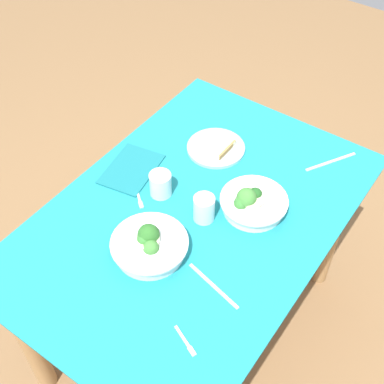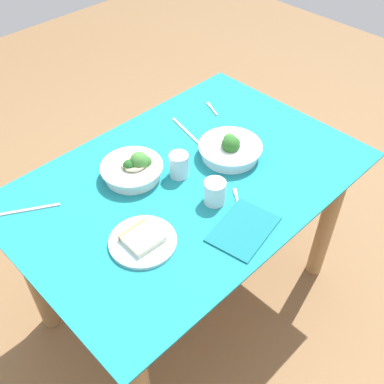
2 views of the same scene
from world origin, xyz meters
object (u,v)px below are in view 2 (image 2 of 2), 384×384
(napkin_folded_upper, at_px, (243,229))
(water_glass_center, at_px, (215,192))
(broccoli_bowl_far, at_px, (230,149))
(water_glass_side, at_px, (179,165))
(fork_by_far_bowl, at_px, (212,108))
(table_knife_right, at_px, (28,210))
(broccoli_bowl_near, at_px, (133,169))
(table_knife_left, at_px, (186,131))
(fork_by_near_bowl, at_px, (237,199))
(bread_side_plate, at_px, (143,240))

(napkin_folded_upper, bearing_deg, water_glass_center, -100.32)
(napkin_folded_upper, bearing_deg, broccoli_bowl_far, -131.31)
(water_glass_side, distance_m, fork_by_far_bowl, 0.44)
(water_glass_side, xyz_separation_m, table_knife_right, (0.47, -0.22, -0.04))
(broccoli_bowl_near, bearing_deg, fork_by_far_bowl, -168.79)
(table_knife_right, relative_size, napkin_folded_upper, 0.94)
(water_glass_center, relative_size, water_glass_side, 0.93)
(table_knife_left, bearing_deg, fork_by_near_bowl, -7.34)
(water_glass_center, xyz_separation_m, fork_by_near_bowl, (-0.06, 0.05, -0.04))
(broccoli_bowl_far, bearing_deg, table_knife_left, -87.53)
(water_glass_center, xyz_separation_m, table_knife_right, (0.46, -0.40, -0.04))
(table_knife_right, bearing_deg, table_knife_left, -154.32)
(broccoli_bowl_near, bearing_deg, bread_side_plate, 55.48)
(broccoli_bowl_far, relative_size, napkin_folded_upper, 1.06)
(water_glass_center, distance_m, table_knife_right, 0.61)
(table_knife_right, distance_m, napkin_folded_upper, 0.70)
(broccoli_bowl_far, xyz_separation_m, water_glass_side, (0.20, -0.06, 0.01))
(water_glass_side, bearing_deg, water_glass_center, 87.96)
(table_knife_left, bearing_deg, broccoli_bowl_far, 15.11)
(broccoli_bowl_near, bearing_deg, napkin_folded_upper, 100.84)
(broccoli_bowl_near, height_order, table_knife_right, broccoli_bowl_near)
(fork_by_near_bowl, height_order, table_knife_left, same)
(fork_by_far_bowl, relative_size, table_knife_right, 0.46)
(table_knife_left, relative_size, table_knife_right, 0.97)
(water_glass_center, xyz_separation_m, table_knife_left, (-0.20, -0.34, -0.04))
(water_glass_side, height_order, fork_by_near_bowl, water_glass_side)
(broccoli_bowl_near, distance_m, bread_side_plate, 0.31)
(broccoli_bowl_far, relative_size, broccoli_bowl_near, 1.07)
(broccoli_bowl_near, bearing_deg, table_knife_right, -17.83)
(broccoli_bowl_near, relative_size, water_glass_side, 2.41)
(bread_side_plate, xyz_separation_m, fork_by_far_bowl, (-0.67, -0.35, -0.01))
(broccoli_bowl_far, bearing_deg, broccoli_bowl_near, -26.79)
(broccoli_bowl_near, height_order, water_glass_side, broccoli_bowl_near)
(water_glass_center, height_order, table_knife_left, water_glass_center)
(broccoli_bowl_near, distance_m, fork_by_far_bowl, 0.51)
(water_glass_side, bearing_deg, napkin_folded_upper, 84.12)
(napkin_folded_upper, bearing_deg, broccoli_bowl_near, -79.16)
(broccoli_bowl_near, relative_size, table_knife_left, 1.10)
(fork_by_far_bowl, bearing_deg, fork_by_near_bowl, 165.70)
(broccoli_bowl_near, relative_size, fork_by_near_bowl, 2.34)
(water_glass_side, relative_size, napkin_folded_upper, 0.41)
(table_knife_left, bearing_deg, table_knife_right, -81.84)
(broccoli_bowl_near, xyz_separation_m, fork_by_far_bowl, (-0.50, -0.10, -0.03))
(broccoli_bowl_near, bearing_deg, water_glass_side, 137.60)
(broccoli_bowl_near, distance_m, table_knife_right, 0.37)
(fork_by_far_bowl, bearing_deg, water_glass_center, 157.69)
(fork_by_near_bowl, bearing_deg, broccoli_bowl_near, 65.96)
(napkin_folded_upper, bearing_deg, bread_side_plate, -35.13)
(bread_side_plate, relative_size, napkin_folded_upper, 0.95)
(water_glass_side, bearing_deg, bread_side_plate, 26.70)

